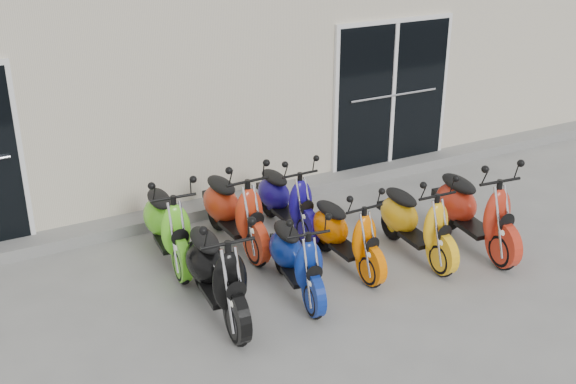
% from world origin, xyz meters
% --- Properties ---
extents(ground, '(80.00, 80.00, 0.00)m').
position_xyz_m(ground, '(0.00, 0.00, 0.00)').
color(ground, gray).
rests_on(ground, ground).
extents(building, '(14.00, 6.00, 3.20)m').
position_xyz_m(building, '(0.00, 5.20, 1.60)').
color(building, beige).
rests_on(building, ground).
extents(front_step, '(14.00, 0.40, 0.15)m').
position_xyz_m(front_step, '(0.00, 2.02, 0.07)').
color(front_step, gray).
rests_on(front_step, ground).
extents(door_right, '(2.02, 0.08, 2.22)m').
position_xyz_m(door_right, '(2.60, 2.17, 1.26)').
color(door_right, black).
rests_on(door_right, front_step).
extents(scooter_front_black, '(0.73, 1.72, 1.24)m').
position_xyz_m(scooter_front_black, '(-1.32, -0.32, 0.62)').
color(scooter_front_black, black).
rests_on(scooter_front_black, ground).
extents(scooter_front_blue, '(0.73, 1.52, 1.08)m').
position_xyz_m(scooter_front_blue, '(-0.41, -0.35, 0.54)').
color(scooter_front_blue, navy).
rests_on(scooter_front_blue, ground).
extents(scooter_front_orange_a, '(0.57, 1.48, 1.08)m').
position_xyz_m(scooter_front_orange_a, '(0.37, -0.11, 0.54)').
color(scooter_front_orange_a, '#FC6E00').
rests_on(scooter_front_orange_a, ground).
extents(scooter_front_orange_b, '(0.63, 1.56, 1.13)m').
position_xyz_m(scooter_front_orange_b, '(1.24, -0.27, 0.57)').
color(scooter_front_orange_b, yellow).
rests_on(scooter_front_orange_b, ground).
extents(scooter_front_red, '(0.80, 1.75, 1.25)m').
position_xyz_m(scooter_front_red, '(1.99, -0.42, 0.63)').
color(scooter_front_red, red).
rests_on(scooter_front_red, ground).
extents(scooter_back_green, '(0.72, 1.66, 1.19)m').
position_xyz_m(scooter_back_green, '(-1.37, 0.99, 0.59)').
color(scooter_back_green, '#65DB25').
rests_on(scooter_back_green, ground).
extents(scooter_back_red, '(0.65, 1.67, 1.22)m').
position_xyz_m(scooter_back_red, '(-0.53, 0.97, 0.61)').
color(scooter_back_red, red).
rests_on(scooter_back_red, ground).
extents(scooter_back_blue, '(0.56, 1.50, 1.11)m').
position_xyz_m(scooter_back_blue, '(0.22, 1.05, 0.55)').
color(scooter_back_blue, navy).
rests_on(scooter_back_blue, ground).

